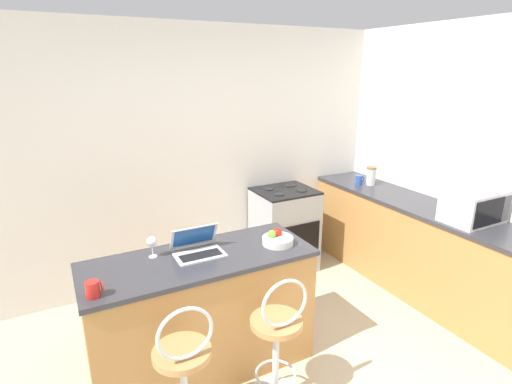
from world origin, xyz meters
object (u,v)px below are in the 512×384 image
laptop (197,247)px  wine_glass_short (152,242)px  bar_stool_near (184,379)px  bar_stool_far (277,346)px  mug_blue (359,180)px  microwave (474,206)px  mug_red (93,289)px  stove_range (284,230)px  storage_jar (371,176)px  fruit_bowl (277,239)px

laptop → wine_glass_short: size_ratio=2.22×
bar_stool_near → bar_stool_far: bearing=0.0°
mug_blue → microwave: bearing=-86.3°
laptop → microwave: size_ratio=0.68×
laptop → wine_glass_short: (-0.30, 0.09, 0.06)m
microwave → mug_red: 3.02m
microwave → mug_red: bearing=175.4°
bar_stool_near → laptop: (0.32, 0.62, 0.52)m
laptop → stove_range: bearing=36.9°
bar_stool_near → laptop: 0.87m
mug_blue → wine_glass_short: (-2.50, -0.73, 0.06)m
stove_range → wine_glass_short: (-1.65, -0.93, 0.57)m
laptop → stove_range: size_ratio=0.37×
bar_stool_near → laptop: bearing=62.5°
wine_glass_short → mug_red: bearing=-140.5°
storage_jar → wine_glass_short: size_ratio=1.33×
laptop → mug_blue: (2.21, 0.82, 0.00)m
storage_jar → mug_red: size_ratio=2.10×
stove_range → mug_red: (-2.08, -1.28, 0.51)m
bar_stool_far → fruit_bowl: bearing=60.4°
mug_red → mug_blue: (2.93, 1.08, 0.00)m
bar_stool_far → wine_glass_short: bearing=130.5°
stove_range → mug_blue: size_ratio=8.85×
laptop → stove_range: 1.77m
bar_stool_far → storage_jar: storage_jar is taller
stove_range → mug_red: 2.49m
storage_jar → fruit_bowl: storage_jar is taller
stove_range → laptop: bearing=-143.1°
wine_glass_short → fruit_bowl: bearing=-13.5°
bar_stool_near → wine_glass_short: (0.02, 0.70, 0.58)m
bar_stool_far → mug_blue: bearing=37.0°
stove_range → fruit_bowl: size_ratio=4.00×
storage_jar → mug_red: (-3.04, -1.02, -0.05)m
bar_stool_far → microwave: microwave is taller
laptop → fruit_bowl: bearing=-12.1°
laptop → storage_jar: bearing=18.0°
bar_stool_far → fruit_bowl: 0.76m
bar_stool_near → mug_red: bearing=138.4°
fruit_bowl → mug_red: (-1.30, -0.14, 0.01)m
bar_stool_far → stove_range: (1.05, 1.63, 0.01)m
stove_range → wine_glass_short: size_ratio=6.03×
mug_red → mug_blue: bearing=20.3°
bar_stool_far → mug_blue: 2.44m
bar_stool_far → wine_glass_short: size_ratio=6.34×
storage_jar → mug_blue: size_ratio=1.96×
microwave → bar_stool_near: bearing=-177.5°
microwave → storage_jar: (0.02, 1.26, -0.04)m
bar_stool_near → stove_range: (1.68, 1.63, 0.01)m
microwave → wine_glass_short: 2.66m
bar_stool_far → laptop: (-0.30, 0.62, 0.52)m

